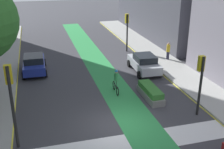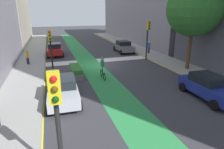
{
  "view_description": "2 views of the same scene",
  "coord_description": "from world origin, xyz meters",
  "px_view_note": "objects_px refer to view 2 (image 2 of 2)",
  "views": [
    {
      "loc": [
        -4.24,
        -14.03,
        9.02
      ],
      "look_at": [
        1.03,
        4.95,
        1.2
      ],
      "focal_mm": 45.72,
      "sensor_mm": 36.0,
      "label": 1
    },
    {
      "loc": [
        5.2,
        19.45,
        5.52
      ],
      "look_at": [
        0.94,
        6.25,
        0.95
      ],
      "focal_mm": 30.67,
      "sensor_mm": 36.0,
      "label": 2
    }
  ],
  "objects_px": {
    "traffic_signal_near_left": "(148,33)",
    "pedestrian_sidewalk_left_a": "(149,47)",
    "median_planter": "(76,71)",
    "street_tree_near": "(194,9)",
    "pedestrian_sidewalk_right_a": "(27,57)",
    "car_silver_right_far": "(63,90)",
    "traffic_signal_near_right": "(50,42)",
    "car_red_right_near": "(55,49)",
    "car_grey_left_near": "(124,46)",
    "car_blue_left_far": "(209,86)",
    "cyclist_in_lane": "(103,67)",
    "traffic_signal_far_right": "(56,109)"
  },
  "relations": [
    {
      "from": "car_silver_right_far",
      "to": "street_tree_near",
      "type": "xyz_separation_m",
      "value": [
        -12.26,
        -3.45,
        4.96
      ]
    },
    {
      "from": "street_tree_near",
      "to": "traffic_signal_far_right",
      "type": "bearing_deg",
      "value": 37.59
    },
    {
      "from": "car_silver_right_far",
      "to": "pedestrian_sidewalk_left_a",
      "type": "distance_m",
      "value": 16.63
    },
    {
      "from": "car_blue_left_far",
      "to": "street_tree_near",
      "type": "height_order",
      "value": "street_tree_near"
    },
    {
      "from": "car_red_right_near",
      "to": "cyclist_in_lane",
      "type": "bearing_deg",
      "value": 108.15
    },
    {
      "from": "traffic_signal_far_right",
      "to": "pedestrian_sidewalk_left_a",
      "type": "relative_size",
      "value": 2.52
    },
    {
      "from": "car_silver_right_far",
      "to": "median_planter",
      "type": "height_order",
      "value": "car_silver_right_far"
    },
    {
      "from": "cyclist_in_lane",
      "to": "street_tree_near",
      "type": "relative_size",
      "value": 0.23
    },
    {
      "from": "traffic_signal_near_left",
      "to": "pedestrian_sidewalk_right_a",
      "type": "distance_m",
      "value": 13.57
    },
    {
      "from": "cyclist_in_lane",
      "to": "pedestrian_sidewalk_right_a",
      "type": "height_order",
      "value": "cyclist_in_lane"
    },
    {
      "from": "car_grey_left_near",
      "to": "car_blue_left_far",
      "type": "height_order",
      "value": "same"
    },
    {
      "from": "traffic_signal_far_right",
      "to": "pedestrian_sidewalk_left_a",
      "type": "xyz_separation_m",
      "value": [
        -12.68,
        -17.67,
        -1.85
      ]
    },
    {
      "from": "street_tree_near",
      "to": "car_red_right_near",
      "type": "bearing_deg",
      "value": -41.86
    },
    {
      "from": "pedestrian_sidewalk_left_a",
      "to": "median_planter",
      "type": "height_order",
      "value": "pedestrian_sidewalk_left_a"
    },
    {
      "from": "traffic_signal_near_right",
      "to": "traffic_signal_near_left",
      "type": "xyz_separation_m",
      "value": [
        -10.82,
        -0.53,
        0.43
      ]
    },
    {
      "from": "car_silver_right_far",
      "to": "car_grey_left_near",
      "type": "xyz_separation_m",
      "value": [
        -9.4,
        -13.55,
        0.0
      ]
    },
    {
      "from": "traffic_signal_far_right",
      "to": "median_planter",
      "type": "relative_size",
      "value": 1.3
    },
    {
      "from": "car_grey_left_near",
      "to": "car_red_right_near",
      "type": "height_order",
      "value": "same"
    },
    {
      "from": "pedestrian_sidewalk_right_a",
      "to": "street_tree_near",
      "type": "relative_size",
      "value": 0.19
    },
    {
      "from": "traffic_signal_far_right",
      "to": "median_planter",
      "type": "xyz_separation_m",
      "value": [
        -1.96,
        -11.33,
        -2.39
      ]
    },
    {
      "from": "car_red_right_near",
      "to": "street_tree_near",
      "type": "bearing_deg",
      "value": 138.14
    },
    {
      "from": "car_grey_left_near",
      "to": "cyclist_in_lane",
      "type": "xyz_separation_m",
      "value": [
        5.81,
        10.0,
        0.17
      ]
    },
    {
      "from": "pedestrian_sidewalk_left_a",
      "to": "traffic_signal_near_right",
      "type": "bearing_deg",
      "value": 15.21
    },
    {
      "from": "traffic_signal_near_left",
      "to": "pedestrian_sidewalk_left_a",
      "type": "distance_m",
      "value": 4.08
    },
    {
      "from": "traffic_signal_far_right",
      "to": "car_grey_left_near",
      "type": "height_order",
      "value": "traffic_signal_far_right"
    },
    {
      "from": "cyclist_in_lane",
      "to": "car_grey_left_near",
      "type": "bearing_deg",
      "value": -120.15
    },
    {
      "from": "traffic_signal_near_right",
      "to": "car_blue_left_far",
      "type": "bearing_deg",
      "value": 133.32
    },
    {
      "from": "car_silver_right_far",
      "to": "car_red_right_near",
      "type": "xyz_separation_m",
      "value": [
        -0.03,
        -14.41,
        0.0
      ]
    },
    {
      "from": "median_planter",
      "to": "traffic_signal_far_right",
      "type": "bearing_deg",
      "value": 80.21
    },
    {
      "from": "traffic_signal_near_left",
      "to": "median_planter",
      "type": "bearing_deg",
      "value": 21.07
    },
    {
      "from": "median_planter",
      "to": "street_tree_near",
      "type": "bearing_deg",
      "value": 172.01
    },
    {
      "from": "car_red_right_near",
      "to": "cyclist_in_lane",
      "type": "distance_m",
      "value": 11.44
    },
    {
      "from": "pedestrian_sidewalk_right_a",
      "to": "median_planter",
      "type": "xyz_separation_m",
      "value": [
        -4.4,
        5.03,
        -0.52
      ]
    },
    {
      "from": "car_grey_left_near",
      "to": "traffic_signal_near_left",
      "type": "bearing_deg",
      "value": 100.5
    },
    {
      "from": "pedestrian_sidewalk_right_a",
      "to": "median_planter",
      "type": "relative_size",
      "value": 0.5
    },
    {
      "from": "car_blue_left_far",
      "to": "median_planter",
      "type": "relative_size",
      "value": 1.39
    },
    {
      "from": "traffic_signal_near_right",
      "to": "car_red_right_near",
      "type": "height_order",
      "value": "traffic_signal_near_right"
    },
    {
      "from": "car_red_right_near",
      "to": "pedestrian_sidewalk_left_a",
      "type": "bearing_deg",
      "value": 165.65
    },
    {
      "from": "traffic_signal_far_right",
      "to": "pedestrian_sidewalk_left_a",
      "type": "height_order",
      "value": "traffic_signal_far_right"
    },
    {
      "from": "pedestrian_sidewalk_left_a",
      "to": "median_planter",
      "type": "relative_size",
      "value": 0.52
    },
    {
      "from": "traffic_signal_near_right",
      "to": "car_red_right_near",
      "type": "relative_size",
      "value": 0.9
    },
    {
      "from": "car_grey_left_near",
      "to": "car_blue_left_far",
      "type": "xyz_separation_m",
      "value": [
        0.16,
        15.99,
        0.0
      ]
    },
    {
      "from": "traffic_signal_near_left",
      "to": "pedestrian_sidewalk_right_a",
      "type": "xyz_separation_m",
      "value": [
        13.29,
        -1.61,
        -2.21
      ]
    },
    {
      "from": "car_silver_right_far",
      "to": "pedestrian_sidewalk_left_a",
      "type": "bearing_deg",
      "value": -137.18
    },
    {
      "from": "car_silver_right_far",
      "to": "median_planter",
      "type": "relative_size",
      "value": 1.4
    },
    {
      "from": "car_grey_left_near",
      "to": "street_tree_near",
      "type": "xyz_separation_m",
      "value": [
        -2.86,
        10.1,
        4.96
      ]
    },
    {
      "from": "car_red_right_near",
      "to": "median_planter",
      "type": "relative_size",
      "value": 1.39
    },
    {
      "from": "pedestrian_sidewalk_left_a",
      "to": "car_red_right_near",
      "type": "bearing_deg",
      "value": -14.35
    },
    {
      "from": "car_silver_right_far",
      "to": "cyclist_in_lane",
      "type": "height_order",
      "value": "cyclist_in_lane"
    },
    {
      "from": "traffic_signal_near_left",
      "to": "traffic_signal_far_right",
      "type": "relative_size",
      "value": 1.13
    }
  ]
}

